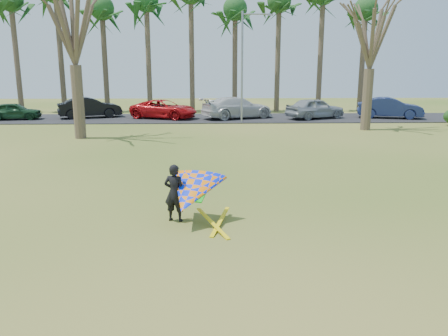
{
  "coord_description": "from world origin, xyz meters",
  "views": [
    {
      "loc": [
        -0.43,
        -10.71,
        4.01
      ],
      "look_at": [
        0.0,
        2.0,
        1.1
      ],
      "focal_mm": 35.0,
      "sensor_mm": 36.0,
      "label": 1
    }
  ],
  "objects_px": {
    "car_0": "(15,111)",
    "car_1": "(90,108)",
    "bare_tree_left": "(72,15)",
    "streetlight": "(244,62)",
    "car_3": "(237,108)",
    "car_5": "(390,108)",
    "car_4": "(315,108)",
    "kite_flyer": "(190,193)",
    "car_2": "(164,109)",
    "bare_tree_right": "(372,27)"
  },
  "relations": [
    {
      "from": "streetlight",
      "to": "kite_flyer",
      "type": "bearing_deg",
      "value": -98.15
    },
    {
      "from": "bare_tree_left",
      "to": "streetlight",
      "type": "height_order",
      "value": "bare_tree_left"
    },
    {
      "from": "bare_tree_right",
      "to": "streetlight",
      "type": "relative_size",
      "value": 1.15
    },
    {
      "from": "car_1",
      "to": "car_2",
      "type": "bearing_deg",
      "value": -119.04
    },
    {
      "from": "car_0",
      "to": "car_2",
      "type": "height_order",
      "value": "car_2"
    },
    {
      "from": "bare_tree_left",
      "to": "car_0",
      "type": "bearing_deg",
      "value": 129.86
    },
    {
      "from": "car_2",
      "to": "car_3",
      "type": "xyz_separation_m",
      "value": [
        5.92,
        -0.11,
        0.11
      ]
    },
    {
      "from": "bare_tree_right",
      "to": "car_3",
      "type": "bearing_deg",
      "value": 140.82
    },
    {
      "from": "car_0",
      "to": "bare_tree_right",
      "type": "bearing_deg",
      "value": -112.35
    },
    {
      "from": "car_4",
      "to": "kite_flyer",
      "type": "xyz_separation_m",
      "value": [
        -9.04,
        -23.99,
        -0.05
      ]
    },
    {
      "from": "bare_tree_right",
      "to": "car_1",
      "type": "distance_m",
      "value": 22.32
    },
    {
      "from": "streetlight",
      "to": "bare_tree_right",
      "type": "bearing_deg",
      "value": -27.03
    },
    {
      "from": "car_1",
      "to": "car_2",
      "type": "xyz_separation_m",
      "value": [
        6.14,
        -0.81,
        -0.08
      ]
    },
    {
      "from": "bare_tree_right",
      "to": "car_2",
      "type": "bearing_deg",
      "value": 154.35
    },
    {
      "from": "car_0",
      "to": "car_2",
      "type": "distance_m",
      "value": 11.69
    },
    {
      "from": "car_1",
      "to": "car_3",
      "type": "distance_m",
      "value": 12.1
    },
    {
      "from": "car_0",
      "to": "car_1",
      "type": "height_order",
      "value": "car_1"
    },
    {
      "from": "car_3",
      "to": "car_4",
      "type": "bearing_deg",
      "value": -118.19
    },
    {
      "from": "car_1",
      "to": "kite_flyer",
      "type": "relative_size",
      "value": 2.09
    },
    {
      "from": "car_3",
      "to": "car_2",
      "type": "bearing_deg",
      "value": 64.44
    },
    {
      "from": "car_0",
      "to": "car_4",
      "type": "distance_m",
      "value": 23.84
    },
    {
      "from": "car_0",
      "to": "car_2",
      "type": "xyz_separation_m",
      "value": [
        11.68,
        0.47,
        0.07
      ]
    },
    {
      "from": "car_2",
      "to": "car_0",
      "type": "bearing_deg",
      "value": 114.05
    },
    {
      "from": "car_3",
      "to": "car_5",
      "type": "xyz_separation_m",
      "value": [
        12.38,
        -0.29,
        -0.02
      ]
    },
    {
      "from": "car_5",
      "to": "bare_tree_right",
      "type": "bearing_deg",
      "value": 163.62
    },
    {
      "from": "streetlight",
      "to": "bare_tree_left",
      "type": "bearing_deg",
      "value": -145.43
    },
    {
      "from": "bare_tree_left",
      "to": "bare_tree_right",
      "type": "bearing_deg",
      "value": 9.46
    },
    {
      "from": "bare_tree_right",
      "to": "car_1",
      "type": "height_order",
      "value": "bare_tree_right"
    },
    {
      "from": "car_1",
      "to": "car_3",
      "type": "height_order",
      "value": "car_3"
    },
    {
      "from": "streetlight",
      "to": "car_3",
      "type": "height_order",
      "value": "streetlight"
    },
    {
      "from": "car_1",
      "to": "bare_tree_right",
      "type": "bearing_deg",
      "value": -132.07
    },
    {
      "from": "bare_tree_left",
      "to": "kite_flyer",
      "type": "distance_m",
      "value": 17.44
    },
    {
      "from": "bare_tree_right",
      "to": "car_2",
      "type": "distance_m",
      "value": 16.64
    },
    {
      "from": "bare_tree_left",
      "to": "car_4",
      "type": "distance_m",
      "value": 19.5
    },
    {
      "from": "car_2",
      "to": "car_4",
      "type": "height_order",
      "value": "car_4"
    },
    {
      "from": "kite_flyer",
      "to": "car_1",
      "type": "bearing_deg",
      "value": 110.09
    },
    {
      "from": "car_0",
      "to": "streetlight",
      "type": "bearing_deg",
      "value": -105.91
    },
    {
      "from": "bare_tree_left",
      "to": "car_4",
      "type": "xyz_separation_m",
      "value": [
        16.08,
        9.24,
        -6.03
      ]
    },
    {
      "from": "car_1",
      "to": "car_3",
      "type": "bearing_deg",
      "value": -115.91
    },
    {
      "from": "car_0",
      "to": "car_5",
      "type": "distance_m",
      "value": 29.98
    },
    {
      "from": "car_1",
      "to": "car_5",
      "type": "bearing_deg",
      "value": -114.38
    },
    {
      "from": "bare_tree_left",
      "to": "car_0",
      "type": "relative_size",
      "value": 2.45
    },
    {
      "from": "streetlight",
      "to": "car_5",
      "type": "height_order",
      "value": "streetlight"
    },
    {
      "from": "car_2",
      "to": "kite_flyer",
      "type": "distance_m",
      "value": 24.7
    },
    {
      "from": "car_1",
      "to": "car_3",
      "type": "xyz_separation_m",
      "value": [
        12.06,
        -0.92,
        0.03
      ]
    },
    {
      "from": "car_3",
      "to": "car_5",
      "type": "bearing_deg",
      "value": -115.79
    },
    {
      "from": "car_2",
      "to": "car_3",
      "type": "distance_m",
      "value": 5.92
    },
    {
      "from": "car_1",
      "to": "car_5",
      "type": "relative_size",
      "value": 0.99
    },
    {
      "from": "car_3",
      "to": "car_4",
      "type": "distance_m",
      "value": 6.25
    },
    {
      "from": "car_5",
      "to": "kite_flyer",
      "type": "xyz_separation_m",
      "value": [
        -15.18,
        -24.11,
        -0.05
      ]
    }
  ]
}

